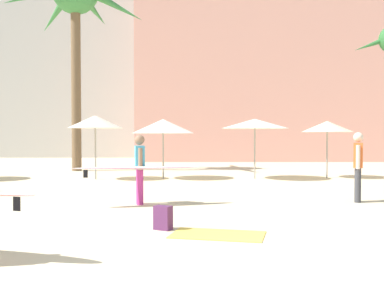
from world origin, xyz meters
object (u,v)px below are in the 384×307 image
palm_tree_far_left (76,3)px  person_far_right (140,167)px  backpack (164,218)px  person_near_left (359,164)px  beach_towel (218,235)px  cafe_umbrella_1 (96,122)px  cafe_umbrella_0 (328,127)px  cafe_umbrella_4 (164,126)px  cafe_umbrella_5 (255,124)px

palm_tree_far_left → person_far_right: 14.21m
backpack → person_near_left: bearing=-22.9°
beach_towel → person_near_left: bearing=47.2°
backpack → person_near_left: person_near_left is taller
palm_tree_far_left → cafe_umbrella_1: 7.67m
cafe_umbrella_0 → beach_towel: bearing=-114.1°
person_far_right → person_near_left: size_ratio=1.73×
cafe_umbrella_4 → cafe_umbrella_1: bearing=-173.2°
palm_tree_far_left → cafe_umbrella_5: size_ratio=3.73×
backpack → person_far_right: size_ratio=0.14×
cafe_umbrella_4 → cafe_umbrella_0: bearing=3.6°
person_near_left → cafe_umbrella_4: bearing=147.7°
cafe_umbrella_0 → cafe_umbrella_1: cafe_umbrella_1 is taller
cafe_umbrella_4 → cafe_umbrella_5: (3.55, -0.08, 0.10)m
cafe_umbrella_0 → backpack: 12.24m
cafe_umbrella_0 → cafe_umbrella_5: (-2.94, -0.49, 0.10)m
beach_towel → backpack: backpack is taller
cafe_umbrella_4 → cafe_umbrella_5: bearing=-1.2°
cafe_umbrella_0 → person_far_right: bearing=-131.1°
beach_towel → person_far_right: 3.95m
palm_tree_far_left → cafe_umbrella_4: palm_tree_far_left is taller
cafe_umbrella_0 → person_near_left: 7.24m
cafe_umbrella_1 → cafe_umbrella_5: 6.12m
beach_towel → person_near_left: size_ratio=0.87×
cafe_umbrella_5 → backpack: 10.69m
cafe_umbrella_0 → cafe_umbrella_4: (-6.48, -0.41, 0.00)m
cafe_umbrella_4 → person_far_right: (-0.14, -7.18, -1.13)m
cafe_umbrella_4 → palm_tree_far_left: bearing=135.2°
beach_towel → backpack: 1.05m
cafe_umbrella_0 → person_near_left: size_ratio=1.30×
backpack → person_far_right: bearing=43.9°
cafe_umbrella_0 → person_far_right: cafe_umbrella_0 is taller
backpack → palm_tree_far_left: bearing=48.8°
palm_tree_far_left → cafe_umbrella_4: 8.60m
cafe_umbrella_0 → backpack: (-5.86, -10.58, -1.83)m
person_near_left → person_far_right: bearing=-154.9°
cafe_umbrella_4 → backpack: size_ratio=5.74×
person_far_right → person_near_left: person_near_left is taller
beach_towel → person_far_right: person_far_right is taller
palm_tree_far_left → person_far_right: palm_tree_far_left is taller
cafe_umbrella_4 → beach_towel: (1.54, -10.63, -2.03)m
cafe_umbrella_5 → person_near_left: (1.70, -6.56, -1.18)m
cafe_umbrella_4 → person_near_left: (5.25, -6.64, -1.08)m
person_near_left → cafe_umbrella_1: bearing=160.3°
palm_tree_far_left → cafe_umbrella_5: bearing=-29.2°
cafe_umbrella_0 → backpack: size_ratio=5.36×
cafe_umbrella_4 → beach_towel: bearing=-81.7°
cafe_umbrella_0 → cafe_umbrella_1: (-9.05, -0.72, 0.17)m
cafe_umbrella_1 → beach_towel: 11.33m
beach_towel → person_near_left: (3.70, 3.99, 0.94)m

